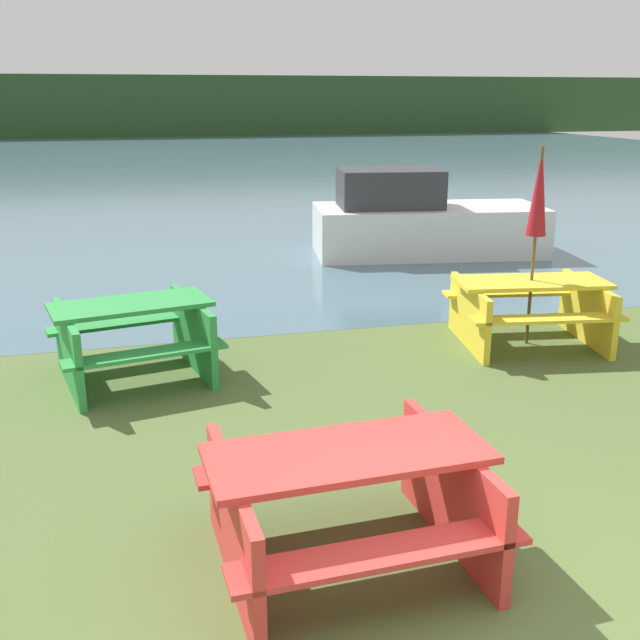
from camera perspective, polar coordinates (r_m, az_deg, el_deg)
name	(u,v)px	position (r m, az deg, el deg)	size (l,w,h in m)	color
water	(165,161)	(33.47, -11.71, 11.76)	(60.00, 50.00, 0.00)	slate
far_treeline	(146,106)	(53.34, -13.11, 15.59)	(80.00, 1.60, 4.00)	#284723
picnic_table_red	(347,496)	(4.57, 2.09, -13.25)	(1.72, 1.45, 0.75)	red
picnic_table_yellow	(529,305)	(8.79, 15.67, 1.10)	(1.86, 1.62, 0.74)	yellow
picnic_table_green	(133,334)	(7.65, -14.09, -1.03)	(1.76, 1.65, 0.78)	green
umbrella_crimson	(539,195)	(8.55, 16.33, 9.16)	(0.22, 0.22, 2.22)	brown
boat	(421,222)	(13.49, 7.70, 7.40)	(4.18, 2.22, 1.50)	silver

